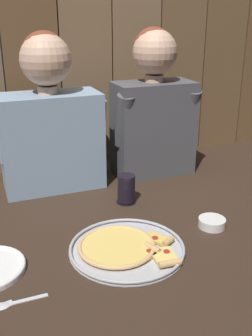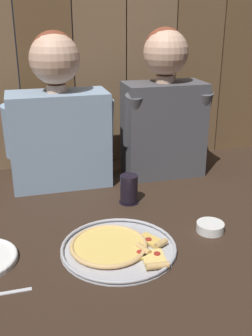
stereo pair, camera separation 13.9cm
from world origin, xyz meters
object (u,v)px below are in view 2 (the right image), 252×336
pizza_tray (117,247)px  drinking_glass (129,189)px  dipping_bowl (210,227)px  diner_right (164,107)px  diner_left (58,116)px

pizza_tray → drinking_glass: drinking_glass is taller
dipping_bowl → diner_right: 0.61m
pizza_tray → diner_right: bearing=58.2°
pizza_tray → diner_left: 0.65m
pizza_tray → diner_right: (0.35, 0.57, 0.30)m
pizza_tray → diner_right: 0.73m
pizza_tray → dipping_bowl: size_ratio=3.87×
diner_left → drinking_glass: bearing=-48.8°
pizza_tray → drinking_glass: (0.12, 0.31, 0.05)m
pizza_tray → dipping_bowl: dipping_bowl is taller
drinking_glass → diner_left: diner_left is taller
diner_left → diner_right: bearing=-0.1°
drinking_glass → diner_left: size_ratio=0.18×
drinking_glass → dipping_bowl: size_ratio=1.21×
pizza_tray → drinking_glass: size_ratio=3.21×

